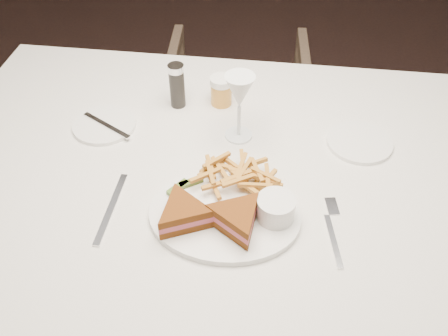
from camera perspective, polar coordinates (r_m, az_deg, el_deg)
ground at (r=1.95m, az=9.25°, el=-9.99°), size 5.00×5.00×0.00m
table at (r=1.44m, az=0.31°, el=-10.94°), size 1.46×0.99×0.75m
chair_far at (r=2.12m, az=1.50°, el=7.12°), size 0.62×0.59×0.59m
table_setting at (r=1.10m, az=0.33°, el=-0.43°), size 0.80×0.62×0.18m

